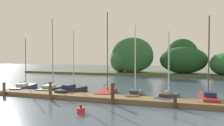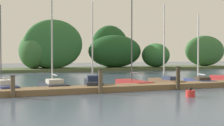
% 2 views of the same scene
% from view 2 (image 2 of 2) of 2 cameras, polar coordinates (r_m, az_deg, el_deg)
% --- Properties ---
extents(dock_pier, '(22.82, 1.80, 0.35)m').
position_cam_2_polar(dock_pier, '(21.23, 10.17, -4.36)').
color(dock_pier, brown).
rests_on(dock_pier, ground).
extents(far_shore, '(55.55, 9.00, 7.51)m').
position_cam_2_polar(far_shore, '(46.13, -3.50, 2.23)').
color(far_shore, '#4C5B38').
rests_on(far_shore, ground).
extents(sailboat_0, '(1.98, 4.40, 5.65)m').
position_cam_2_polar(sailboat_0, '(20.60, -20.56, -4.24)').
color(sailboat_0, navy).
rests_on(sailboat_0, ground).
extents(sailboat_1, '(1.59, 3.99, 7.59)m').
position_cam_2_polar(sailboat_1, '(20.97, -11.41, -3.89)').
color(sailboat_1, '#232833').
rests_on(sailboat_1, ground).
extents(sailboat_2, '(1.81, 3.98, 6.14)m').
position_cam_2_polar(sailboat_2, '(20.99, -3.76, -3.79)').
color(sailboat_2, '#232833').
rests_on(sailboat_2, ground).
extents(sailboat_3, '(1.57, 4.06, 7.83)m').
position_cam_2_polar(sailboat_3, '(22.74, 3.96, -3.58)').
color(sailboat_3, maroon).
rests_on(sailboat_3, ground).
extents(sailboat_4, '(1.28, 4.07, 6.43)m').
position_cam_2_polar(sailboat_4, '(23.76, 10.26, -3.28)').
color(sailboat_4, brown).
rests_on(sailboat_4, ground).
extents(sailboat_5, '(1.95, 3.94, 5.72)m').
position_cam_2_polar(sailboat_5, '(25.03, 16.48, -3.18)').
color(sailboat_5, navy).
rests_on(sailboat_5, ground).
extents(mooring_piling_0, '(0.28, 0.28, 1.23)m').
position_cam_2_polar(mooring_piling_0, '(17.19, -18.67, -4.32)').
color(mooring_piling_0, brown).
rests_on(mooring_piling_0, ground).
extents(mooring_piling_1, '(0.30, 0.30, 1.48)m').
position_cam_2_polar(mooring_piling_1, '(17.91, -2.22, -3.59)').
color(mooring_piling_1, brown).
rests_on(mooring_piling_1, ground).
extents(mooring_piling_2, '(0.31, 0.31, 1.59)m').
position_cam_2_polar(mooring_piling_2, '(20.29, 12.68, -2.88)').
color(mooring_piling_2, '#3D3323').
rests_on(mooring_piling_2, ground).
extents(channel_buoy_0, '(0.52, 0.52, 0.55)m').
position_cam_2_polar(channel_buoy_0, '(17.20, 14.94, -5.70)').
color(channel_buoy_0, red).
rests_on(channel_buoy_0, ground).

